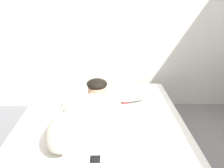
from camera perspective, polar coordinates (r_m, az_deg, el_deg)
back_wall at (r=3.04m, az=-1.58°, el=17.38°), size 3.87×0.12×2.50m
bed at (r=2.20m, az=-2.51°, el=-13.55°), size 1.48×1.99×0.37m
pillow at (r=2.55m, az=2.68°, el=-2.36°), size 0.52×0.32×0.11m
person_lying at (r=2.07m, az=-3.86°, el=-6.51°), size 0.43×0.92×0.27m
dog at (r=1.87m, az=-10.88°, el=-10.13°), size 0.26×0.57×0.21m
coffee_cup at (r=2.48m, az=3.07°, el=-3.46°), size 0.13×0.09×0.07m
cell_phone at (r=1.73m, az=-3.89°, el=-16.39°), size 0.07×0.14×0.01m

